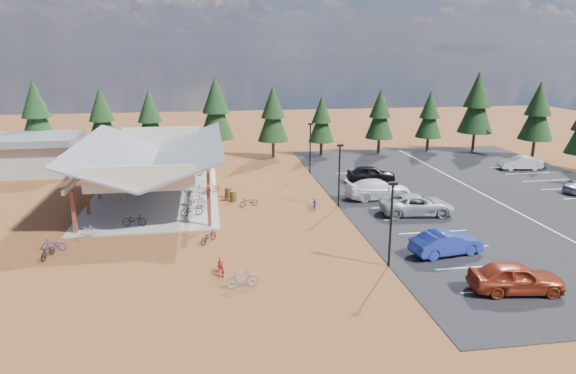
{
  "coord_description": "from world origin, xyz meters",
  "views": [
    {
      "loc": [
        -5.18,
        -36.8,
        12.44
      ],
      "look_at": [
        0.77,
        1.55,
        1.94
      ],
      "focal_mm": 32.0,
      "sensor_mm": 36.0,
      "label": 1
    }
  ],
  "objects_px": {
    "bike_0": "(134,220)",
    "bike_12": "(208,236)",
    "bike_5": "(195,200)",
    "bike_10": "(54,245)",
    "lamp_post_1": "(339,171)",
    "car_2": "(417,205)",
    "bike_6": "(194,188)",
    "bike_14": "(315,202)",
    "bike_8": "(48,252)",
    "bike_11": "(221,266)",
    "bike_15": "(211,188)",
    "car_9": "(520,163)",
    "bike_4": "(192,210)",
    "bike_9": "(88,232)",
    "bike_2": "(132,187)",
    "car_0": "(516,277)",
    "bike_1": "(126,196)",
    "bike_13": "(243,278)",
    "bike_3": "(128,179)",
    "outbuilding": "(23,154)",
    "trash_bin_1": "(228,193)",
    "bike_pavilion": "(152,154)",
    "car_4": "(371,174)",
    "bike_7": "(194,171)",
    "car_3": "(378,189)",
    "lamp_post_0": "(391,218)",
    "lamp_post_2": "(310,144)",
    "bike_16": "(249,202)",
    "car_1": "(446,243)",
    "trash_bin_0": "(233,196)"
  },
  "relations": [
    {
      "from": "car_9",
      "to": "bike_4",
      "type": "bearing_deg",
      "value": -64.97
    },
    {
      "from": "bike_9",
      "to": "bike_2",
      "type": "bearing_deg",
      "value": -55.68
    },
    {
      "from": "bike_9",
      "to": "bike_3",
      "type": "bearing_deg",
      "value": -51.61
    },
    {
      "from": "lamp_post_0",
      "to": "car_2",
      "type": "xyz_separation_m",
      "value": [
        5.42,
        8.96,
        -2.15
      ]
    },
    {
      "from": "bike_0",
      "to": "bike_12",
      "type": "distance_m",
      "value": 6.57
    },
    {
      "from": "bike_2",
      "to": "bike_0",
      "type": "bearing_deg",
      "value": -164.4
    },
    {
      "from": "bike_1",
      "to": "car_3",
      "type": "bearing_deg",
      "value": -110.52
    },
    {
      "from": "bike_2",
      "to": "bike_12",
      "type": "height_order",
      "value": "bike_2"
    },
    {
      "from": "bike_3",
      "to": "bike_13",
      "type": "height_order",
      "value": "bike_3"
    },
    {
      "from": "bike_7",
      "to": "car_3",
      "type": "relative_size",
      "value": 0.32
    },
    {
      "from": "outbuilding",
      "to": "bike_9",
      "type": "distance_m",
      "value": 23.11
    },
    {
      "from": "bike_7",
      "to": "lamp_post_0",
      "type": "bearing_deg",
      "value": -140.75
    },
    {
      "from": "bike_12",
      "to": "car_2",
      "type": "relative_size",
      "value": 0.3
    },
    {
      "from": "bike_pavilion",
      "to": "car_9",
      "type": "height_order",
      "value": "bike_pavilion"
    },
    {
      "from": "bike_15",
      "to": "bike_6",
      "type": "bearing_deg",
      "value": 48.82
    },
    {
      "from": "bike_3",
      "to": "car_9",
      "type": "xyz_separation_m",
      "value": [
        40.08,
        0.35,
        0.14
      ]
    },
    {
      "from": "car_4",
      "to": "bike_12",
      "type": "bearing_deg",
      "value": 135.69
    },
    {
      "from": "bike_6",
      "to": "bike_12",
      "type": "xyz_separation_m",
      "value": [
        1.18,
        -11.91,
        -0.12
      ]
    },
    {
      "from": "outbuilding",
      "to": "bike_1",
      "type": "height_order",
      "value": "outbuilding"
    },
    {
      "from": "bike_5",
      "to": "bike_10",
      "type": "bearing_deg",
      "value": 145.42
    },
    {
      "from": "bike_0",
      "to": "bike_16",
      "type": "height_order",
      "value": "bike_0"
    },
    {
      "from": "bike_12",
      "to": "bike_13",
      "type": "distance_m",
      "value": 7.21
    },
    {
      "from": "bike_2",
      "to": "bike_8",
      "type": "bearing_deg",
      "value": 175.1
    },
    {
      "from": "car_1",
      "to": "outbuilding",
      "type": "bearing_deg",
      "value": 40.64
    },
    {
      "from": "bike_1",
      "to": "bike_15",
      "type": "xyz_separation_m",
      "value": [
        7.01,
        1.47,
        -0.04
      ]
    },
    {
      "from": "lamp_post_2",
      "to": "car_4",
      "type": "xyz_separation_m",
      "value": [
        5.05,
        -4.75,
        -2.15
      ]
    },
    {
      "from": "bike_0",
      "to": "bike_12",
      "type": "xyz_separation_m",
      "value": [
        5.25,
        -3.95,
        -0.1
      ]
    },
    {
      "from": "lamp_post_2",
      "to": "trash_bin_0",
      "type": "height_order",
      "value": "lamp_post_2"
    },
    {
      "from": "bike_6",
      "to": "bike_14",
      "type": "height_order",
      "value": "bike_6"
    },
    {
      "from": "lamp_post_1",
      "to": "car_2",
      "type": "distance_m",
      "value": 6.57
    },
    {
      "from": "bike_10",
      "to": "bike_14",
      "type": "relative_size",
      "value": 0.84
    },
    {
      "from": "bike_14",
      "to": "car_4",
      "type": "xyz_separation_m",
      "value": [
        7.05,
        7.44,
        0.34
      ]
    },
    {
      "from": "car_3",
      "to": "bike_pavilion",
      "type": "bearing_deg",
      "value": 75.43
    },
    {
      "from": "lamp_post_2",
      "to": "bike_8",
      "type": "height_order",
      "value": "lamp_post_2"
    },
    {
      "from": "bike_5",
      "to": "bike_11",
      "type": "bearing_deg",
      "value": -159.7
    },
    {
      "from": "bike_12",
      "to": "car_0",
      "type": "xyz_separation_m",
      "value": [
        15.92,
        -9.72,
        0.42
      ]
    },
    {
      "from": "lamp_post_2",
      "to": "bike_13",
      "type": "distance_m",
      "value": 27.08
    },
    {
      "from": "bike_8",
      "to": "bike_11",
      "type": "distance_m",
      "value": 11.1
    },
    {
      "from": "bike_8",
      "to": "bike_13",
      "type": "bearing_deg",
      "value": -16.21
    },
    {
      "from": "bike_4",
      "to": "bike_8",
      "type": "height_order",
      "value": "bike_4"
    },
    {
      "from": "bike_pavilion",
      "to": "trash_bin_1",
      "type": "distance_m",
      "value": 7.19
    },
    {
      "from": "bike_2",
      "to": "bike_7",
      "type": "height_order",
      "value": "bike_7"
    },
    {
      "from": "trash_bin_1",
      "to": "car_0",
      "type": "bearing_deg",
      "value": -54.9
    },
    {
      "from": "bike_11",
      "to": "bike_15",
      "type": "bearing_deg",
      "value": 80.6
    },
    {
      "from": "trash_bin_1",
      "to": "bike_0",
      "type": "height_order",
      "value": "bike_0"
    },
    {
      "from": "lamp_post_2",
      "to": "bike_5",
      "type": "xyz_separation_m",
      "value": [
        -11.52,
        -10.5,
        -2.33
      ]
    },
    {
      "from": "lamp_post_0",
      "to": "bike_11",
      "type": "height_order",
      "value": "lamp_post_0"
    },
    {
      "from": "bike_1",
      "to": "bike_13",
      "type": "distance_m",
      "value": 19.28
    },
    {
      "from": "car_9",
      "to": "outbuilding",
      "type": "bearing_deg",
      "value": -89.34
    },
    {
      "from": "outbuilding",
      "to": "bike_3",
      "type": "distance_m",
      "value": 13.0
    }
  ]
}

